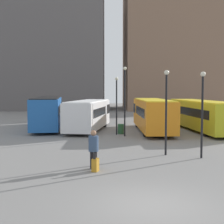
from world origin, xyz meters
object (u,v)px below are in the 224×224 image
at_px(bus_3, 201,114).
at_px(traveler, 94,146).
at_px(bus_0, 47,112).
at_px(lamp_post_1, 166,105).
at_px(lamp_post_2, 117,100).
at_px(lamp_post_0, 202,106).
at_px(bus_2, 153,114).
at_px(bus_1, 89,114).
at_px(lamp_post_3, 125,96).
at_px(suitcase, 95,165).
at_px(trash_bin, 121,129).

height_order(bus_3, traveler, bus_3).
distance_m(bus_0, traveler, 16.75).
bearing_deg(lamp_post_1, lamp_post_2, 107.39).
height_order(bus_0, lamp_post_0, lamp_post_0).
bearing_deg(bus_3, bus_0, 79.45).
relative_size(bus_2, traveler, 5.54).
distance_m(bus_1, lamp_post_3, 5.40).
bearing_deg(bus_0, bus_3, -102.84).
xyz_separation_m(lamp_post_0, lamp_post_2, (-4.44, 9.18, 0.04)).
bearing_deg(suitcase, bus_3, -14.80).
bearing_deg(bus_3, traveler, 142.13).
bearing_deg(trash_bin, bus_3, 17.66).
bearing_deg(suitcase, bus_1, 21.93).
bearing_deg(bus_0, lamp_post_0, -147.61).
distance_m(suitcase, lamp_post_0, 6.90).
relative_size(bus_2, lamp_post_0, 2.16).
distance_m(lamp_post_1, lamp_post_2, 8.74).
bearing_deg(trash_bin, lamp_post_2, -128.52).
relative_size(lamp_post_0, lamp_post_2, 0.98).
bearing_deg(lamp_post_2, lamp_post_0, -64.18).
xyz_separation_m(bus_2, lamp_post_2, (-3.36, -2.16, 1.31)).
bearing_deg(lamp_post_2, lamp_post_1, -72.61).
bearing_deg(bus_3, lamp_post_2, 105.43).
bearing_deg(trash_bin, lamp_post_0, -67.16).
height_order(bus_1, bus_2, bus_2).
distance_m(bus_1, lamp_post_1, 12.60).
bearing_deg(lamp_post_1, bus_0, 125.96).
bearing_deg(bus_1, bus_3, -81.58).
bearing_deg(traveler, lamp_post_3, 6.21).
bearing_deg(suitcase, lamp_post_0, -47.06).
distance_m(bus_1, trash_bin, 4.06).
relative_size(lamp_post_2, trash_bin, 5.72).
distance_m(bus_0, bus_3, 14.77).
xyz_separation_m(bus_0, lamp_post_0, (11.12, -13.64, 1.21)).
relative_size(bus_0, lamp_post_0, 2.20).
xyz_separation_m(bus_0, bus_1, (4.14, -1.38, -0.14)).
relative_size(bus_1, traveler, 5.14).
relative_size(lamp_post_0, lamp_post_1, 0.97).
relative_size(lamp_post_0, trash_bin, 5.62).
bearing_deg(lamp_post_3, bus_2, 48.27).
bearing_deg(lamp_post_1, bus_3, 64.36).
distance_m(bus_3, lamp_post_2, 8.63).
xyz_separation_m(bus_3, trash_bin, (-7.63, -2.43, -1.10)).
bearing_deg(lamp_post_3, trash_bin, 100.85).
distance_m(lamp_post_0, lamp_post_3, 9.13).
relative_size(bus_1, suitcase, 11.01).
xyz_separation_m(lamp_post_0, lamp_post_1, (-1.83, 0.84, 0.07)).
relative_size(bus_2, suitcase, 11.86).
relative_size(lamp_post_2, lamp_post_3, 0.86).
distance_m(lamp_post_3, trash_bin, 3.22).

